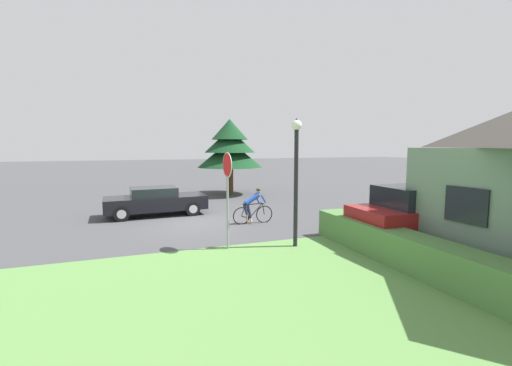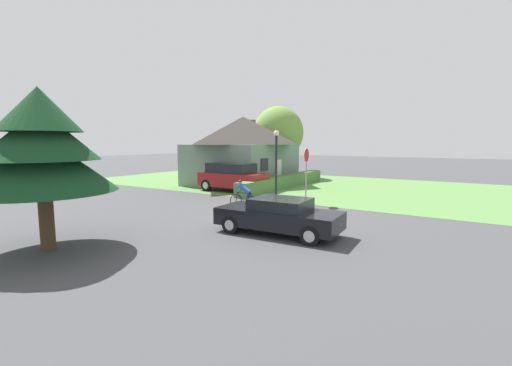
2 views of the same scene
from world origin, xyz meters
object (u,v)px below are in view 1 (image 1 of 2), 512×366
(cyclist, at_px, (253,207))
(street_lamp, at_px, (296,166))
(parked_suv_right, at_px, (423,214))
(conifer_tall_near, at_px, (230,147))
(stop_sign, at_px, (227,180))
(sedan_left_lane, at_px, (156,201))

(cyclist, bearing_deg, street_lamp, -87.77)
(parked_suv_right, distance_m, conifer_tall_near, 13.81)
(cyclist, bearing_deg, stop_sign, -122.58)
(street_lamp, bearing_deg, cyclist, -177.10)
(stop_sign, bearing_deg, parked_suv_right, -109.58)
(stop_sign, relative_size, conifer_tall_near, 0.61)
(stop_sign, xyz_separation_m, conifer_tall_near, (-11.72, 3.41, 1.00))
(parked_suv_right, bearing_deg, sedan_left_lane, 136.36)
(parked_suv_right, distance_m, stop_sign, 6.47)
(sedan_left_lane, distance_m, cyclist, 4.83)
(sedan_left_lane, bearing_deg, conifer_tall_near, 43.84)
(stop_sign, distance_m, conifer_tall_near, 12.25)
(stop_sign, xyz_separation_m, street_lamp, (0.46, 2.10, 0.43))
(street_lamp, bearing_deg, stop_sign, -102.37)
(sedan_left_lane, relative_size, conifer_tall_near, 0.93)
(conifer_tall_near, bearing_deg, stop_sign, -16.23)
(stop_sign, relative_size, street_lamp, 0.74)
(parked_suv_right, bearing_deg, stop_sign, 166.45)
(parked_suv_right, relative_size, stop_sign, 1.55)
(parked_suv_right, distance_m, street_lamp, 4.50)
(sedan_left_lane, xyz_separation_m, conifer_tall_near, (-5.47, 5.14, 2.49))
(cyclist, relative_size, parked_suv_right, 0.37)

